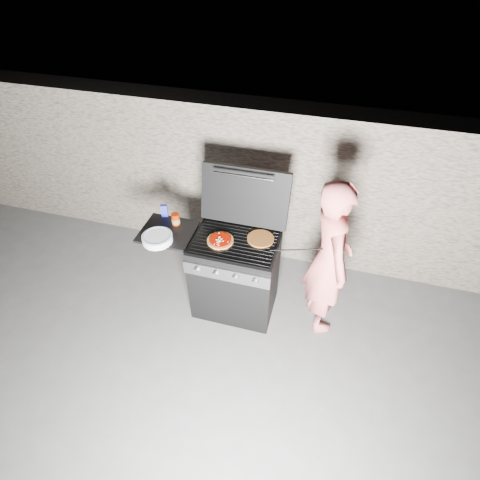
% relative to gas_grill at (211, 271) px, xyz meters
% --- Properties ---
extents(ground, '(50.00, 50.00, 0.00)m').
position_rel_gas_grill_xyz_m(ground, '(0.25, 0.00, -0.46)').
color(ground, '#4F4E4C').
extents(stone_wall, '(8.00, 0.35, 1.80)m').
position_rel_gas_grill_xyz_m(stone_wall, '(0.25, 1.05, 0.44)').
color(stone_wall, gray).
rests_on(stone_wall, ground).
extents(gas_grill, '(1.34, 0.79, 0.91)m').
position_rel_gas_grill_xyz_m(gas_grill, '(0.00, 0.00, 0.00)').
color(gas_grill, black).
rests_on(gas_grill, ground).
extents(pizza_topped, '(0.32, 0.32, 0.03)m').
position_rel_gas_grill_xyz_m(pizza_topped, '(0.12, -0.02, 0.47)').
color(pizza_topped, '#D38C4E').
rests_on(pizza_topped, gas_grill).
extents(pizza_plain, '(0.30, 0.30, 0.01)m').
position_rel_gas_grill_xyz_m(pizza_plain, '(0.47, 0.10, 0.46)').
color(pizza_plain, '#B96F2F').
rests_on(pizza_plain, gas_grill).
extents(sauce_jar, '(0.09, 0.09, 0.12)m').
position_rel_gas_grill_xyz_m(sauce_jar, '(-0.38, 0.12, 0.51)').
color(sauce_jar, '#841C00').
rests_on(sauce_jar, gas_grill).
extents(blue_carton, '(0.07, 0.05, 0.13)m').
position_rel_gas_grill_xyz_m(blue_carton, '(-0.53, 0.20, 0.51)').
color(blue_carton, '#20289A').
rests_on(blue_carton, gas_grill).
extents(plate_stack, '(0.30, 0.30, 0.06)m').
position_rel_gas_grill_xyz_m(plate_stack, '(-0.44, -0.16, 0.48)').
color(plate_stack, white).
rests_on(plate_stack, gas_grill).
extents(person, '(0.59, 0.71, 1.66)m').
position_rel_gas_grill_xyz_m(person, '(1.11, 0.09, 0.37)').
color(person, '#E56C67').
rests_on(person, ground).
extents(tongs, '(0.47, 0.07, 0.10)m').
position_rel_gas_grill_xyz_m(tongs, '(0.82, 0.00, 0.50)').
color(tongs, black).
rests_on(tongs, gas_grill).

